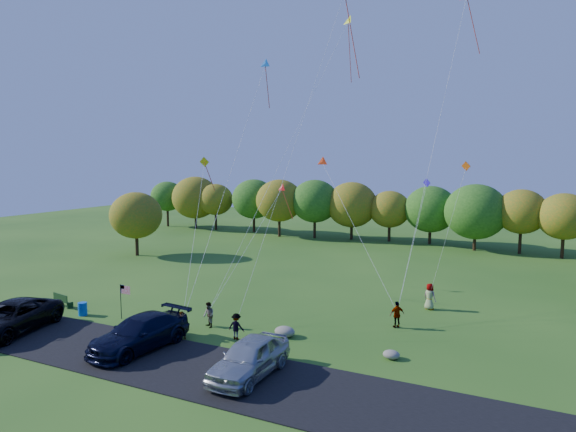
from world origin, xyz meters
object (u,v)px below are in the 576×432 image
(minivan_dark, at_px, (10,317))
(flyer_d, at_px, (397,315))
(flyer_b, at_px, (209,315))
(flyer_e, at_px, (430,296))
(trash_barrel, at_px, (83,309))
(flyer_a, at_px, (182,325))
(flyer_c, at_px, (236,326))
(park_bench, at_px, (61,300))
(minivan_silver, at_px, (249,358))
(minivan_navy, at_px, (140,333))

(minivan_dark, relative_size, flyer_d, 4.00)
(flyer_b, bearing_deg, flyer_e, 73.41)
(trash_barrel, bearing_deg, flyer_b, 10.83)
(flyer_a, xyz_separation_m, flyer_c, (2.87, 1.34, -0.04))
(minivan_dark, relative_size, park_bench, 3.80)
(flyer_a, distance_m, flyer_c, 3.17)
(flyer_b, bearing_deg, minivan_silver, -8.17)
(park_bench, bearing_deg, flyer_e, 35.99)
(flyer_c, height_order, flyer_d, flyer_d)
(flyer_b, bearing_deg, park_bench, -142.10)
(minivan_dark, relative_size, flyer_c, 4.32)
(flyer_a, distance_m, flyer_b, 2.42)
(minivan_silver, distance_m, trash_barrel, 15.54)
(flyer_d, relative_size, park_bench, 0.95)
(minivan_dark, distance_m, flyer_e, 27.21)
(flyer_c, relative_size, trash_barrel, 1.76)
(flyer_b, distance_m, trash_barrel, 9.24)
(flyer_c, bearing_deg, minivan_dark, 20.23)
(minivan_dark, height_order, flyer_d, minivan_dark)
(flyer_b, xyz_separation_m, park_bench, (-11.92, -1.06, -0.27))
(park_bench, relative_size, trash_barrel, 2.00)
(minivan_navy, height_order, flyer_c, minivan_navy)
(minivan_silver, distance_m, flyer_c, 5.37)
(minivan_dark, xyz_separation_m, minivan_navy, (8.91, 1.38, -0.03))
(flyer_c, xyz_separation_m, park_bench, (-14.62, 0.01, -0.25))
(minivan_navy, relative_size, trash_barrel, 7.05)
(flyer_c, bearing_deg, flyer_d, -143.68)
(flyer_d, bearing_deg, flyer_e, -143.89)
(flyer_c, relative_size, park_bench, 0.88)
(minivan_silver, xyz_separation_m, trash_barrel, (-15.13, 3.53, -0.55))
(minivan_navy, xyz_separation_m, minivan_silver, (7.25, -0.38, 0.02))
(flyer_b, relative_size, flyer_e, 0.86)
(minivan_navy, height_order, flyer_d, minivan_navy)
(minivan_silver, bearing_deg, trash_barrel, 166.83)
(minivan_navy, height_order, trash_barrel, minivan_navy)
(flyer_c, bearing_deg, minivan_silver, 126.86)
(flyer_a, xyz_separation_m, flyer_b, (0.17, 2.42, -0.02))
(minivan_silver, xyz_separation_m, flyer_d, (4.58, 10.41, -0.15))
(flyer_d, distance_m, flyer_e, 4.99)
(park_bench, bearing_deg, trash_barrel, -2.50)
(flyer_c, distance_m, park_bench, 14.62)
(flyer_e, relative_size, park_bench, 1.05)
(minivan_dark, bearing_deg, flyer_e, 23.51)
(flyer_d, bearing_deg, park_bench, -26.17)
(flyer_c, xyz_separation_m, flyer_d, (7.93, 6.22, 0.06))
(minivan_navy, relative_size, park_bench, 3.52)
(flyer_b, bearing_deg, flyer_d, 58.65)
(flyer_c, distance_m, flyer_e, 14.28)
(park_bench, bearing_deg, minivan_silver, -2.30)
(minivan_dark, xyz_separation_m, flyer_c, (12.81, 5.19, -0.22))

